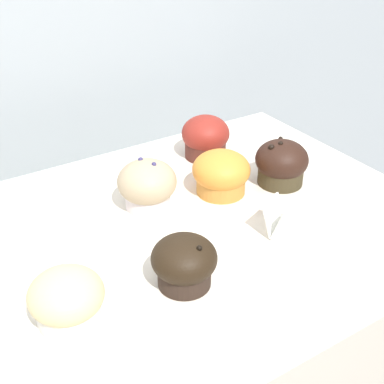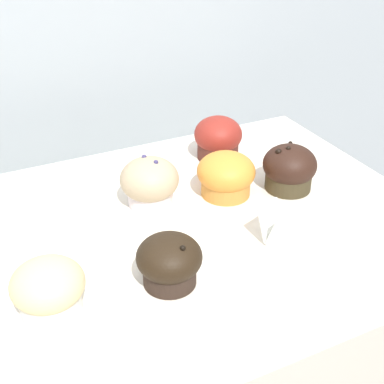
% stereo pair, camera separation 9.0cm
% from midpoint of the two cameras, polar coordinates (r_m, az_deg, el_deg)
% --- Properties ---
extents(wall_back, '(3.20, 0.10, 1.80)m').
position_cam_midpoint_polar(wall_back, '(1.39, -12.64, 6.43)').
color(wall_back, '#A8B2B7').
rests_on(wall_back, ground).
extents(muffin_front_center, '(0.10, 0.10, 0.09)m').
position_cam_midpoint_polar(muffin_front_center, '(1.09, 5.16, 5.65)').
color(muffin_front_center, '#52251D').
rests_on(muffin_front_center, display_counter).
extents(muffin_back_left, '(0.10, 0.10, 0.09)m').
position_cam_midpoint_polar(muffin_back_left, '(1.00, 12.89, 2.39)').
color(muffin_back_left, '#3A311D').
rests_on(muffin_back_left, display_counter).
extents(muffin_back_right, '(0.09, 0.09, 0.08)m').
position_cam_midpoint_polar(muffin_back_right, '(0.75, 1.16, -7.46)').
color(muffin_back_right, '#2E2119').
rests_on(muffin_back_right, display_counter).
extents(muffin_front_left, '(0.10, 0.10, 0.09)m').
position_cam_midpoint_polar(muffin_front_left, '(0.93, -1.79, 0.93)').
color(muffin_front_left, silver).
rests_on(muffin_front_left, display_counter).
extents(muffin_front_right, '(0.10, 0.10, 0.08)m').
position_cam_midpoint_polar(muffin_front_right, '(0.73, -11.66, -10.15)').
color(muffin_front_right, white).
rests_on(muffin_front_right, display_counter).
extents(muffin_back_center, '(0.11, 0.11, 0.08)m').
position_cam_midpoint_polar(muffin_back_center, '(0.97, 6.31, 1.72)').
color(muffin_back_center, '#C88236').
rests_on(muffin_back_center, display_counter).
extents(price_card, '(0.06, 0.06, 0.06)m').
position_cam_midpoint_polar(price_card, '(0.86, 11.90, -3.35)').
color(price_card, white).
rests_on(price_card, display_counter).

